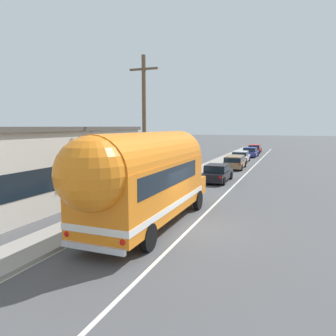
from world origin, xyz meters
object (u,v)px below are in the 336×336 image
(car_fifth, at_px, (255,148))
(car_second, at_px, (235,161))
(car_fourth, at_px, (250,152))
(utility_pole, at_px, (144,125))
(painted_bus, at_px, (144,176))
(car_third, at_px, (240,156))
(car_lead, at_px, (217,172))

(car_fifth, bearing_deg, car_second, -88.95)
(car_fourth, height_order, car_fifth, same)
(utility_pole, bearing_deg, car_fourth, 84.86)
(painted_bus, xyz_separation_m, car_fourth, (-0.00, 35.08, -1.58))
(car_second, distance_m, car_third, 6.54)
(car_fourth, relative_size, car_fifth, 0.96)
(car_lead, height_order, car_fourth, same)
(car_lead, xyz_separation_m, car_third, (-0.42, 14.76, 0.01))
(car_second, xyz_separation_m, car_third, (-0.42, 6.53, -0.05))
(painted_bus, distance_m, car_fifth, 42.68)
(car_third, bearing_deg, car_lead, -88.36)
(painted_bus, distance_m, car_third, 27.69)
(utility_pole, height_order, car_lead, utility_pole)
(utility_pole, bearing_deg, car_fifth, 86.23)
(painted_bus, xyz_separation_m, car_third, (-0.24, 27.65, -1.56))
(car_fourth, bearing_deg, painted_bus, -90.00)
(car_lead, xyz_separation_m, car_fourth, (-0.19, 22.19, -0.00))
(car_second, height_order, car_fourth, same)
(painted_bus, bearing_deg, car_fifth, 90.29)
(utility_pole, height_order, painted_bus, utility_pole)
(car_second, bearing_deg, car_third, 93.67)
(utility_pole, bearing_deg, car_third, 83.76)
(utility_pole, relative_size, painted_bus, 0.80)
(car_third, relative_size, car_fourth, 1.06)
(utility_pole, relative_size, car_fifth, 1.87)
(car_lead, distance_m, car_fourth, 22.19)
(car_second, bearing_deg, car_fifth, 91.05)
(utility_pole, height_order, car_second, utility_pole)
(utility_pole, height_order, car_fourth, utility_pole)
(car_third, distance_m, car_fourth, 7.44)
(car_lead, bearing_deg, car_fourth, 90.48)
(car_third, bearing_deg, utility_pole, -96.24)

